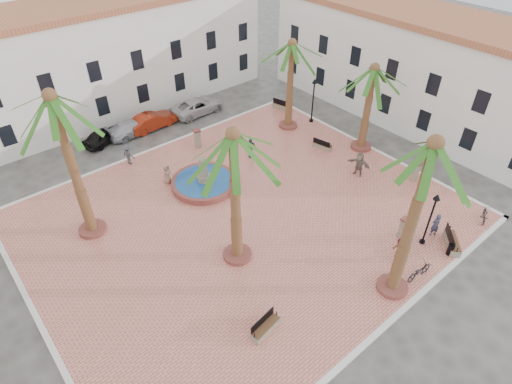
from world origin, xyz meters
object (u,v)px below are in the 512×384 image
Objects in this scene: bench_ne at (282,106)px; bicycle_a at (419,271)px; palm_e at (373,79)px; cyclist_a at (436,225)px; bench_e at (322,146)px; bollard_e at (416,171)px; pedestrian_fountain_b at (250,148)px; bollard_n at (197,138)px; lamppost_s at (433,211)px; car_black at (104,136)px; lamppost_e at (314,93)px; fountain at (204,182)px; bench_s at (265,328)px; bicycle_b at (485,215)px; palm_sw at (233,151)px; pedestrian_fountain_a at (167,174)px; car_red at (152,121)px; palm_s at (430,163)px; cyclist_b at (398,250)px; bench_se at (452,242)px; bollard_se at (404,228)px; car_white at (198,106)px; car_silver at (133,127)px; pedestrian_north at (128,154)px; palm_nw at (55,113)px; litter_bin at (450,249)px.

bicycle_a is at bearing 143.83° from bench_ne.
cyclist_a is at bearing -115.88° from palm_e.
bench_e is 7.44m from bollard_e.
bollard_n is at bearing 125.43° from pedestrian_fountain_b.
lamppost_s is 25.47m from car_black.
fountain is at bearing -172.38° from lamppost_e.
bicycle_a is (4.32, -14.58, 0.15)m from fountain.
palm_e is at bearing -27.33° from pedestrian_fountain_b.
bench_s is 1.21× the size of bicycle_b.
bench_ne is (14.58, 12.02, -7.03)m from palm_sw.
pedestrian_fountain_a is at bearing 141.20° from bollard_e.
fountain reaches higher than car_red.
palm_s is 7.75m from cyclist_b.
bench_se is 1.13× the size of cyclist_a.
cyclist_a is (7.99, -13.21, 0.50)m from fountain.
palm_sw is 4.76× the size of bench_s.
pedestrian_fountain_b is at bearing -115.34° from cyclist_b.
palm_s is (2.58, -14.14, 7.92)m from fountain.
cyclist_a is 14.32m from pedestrian_fountain_b.
bollard_e is at bearing -93.01° from lamppost_e.
bollard_e reaches higher than bollard_se.
bench_s is (-16.93, -7.85, -5.54)m from palm_e.
car_black is (-2.84, 10.23, 0.16)m from fountain.
car_white is (-2.07, 22.86, -0.28)m from cyclist_a.
palm_e is 15.95m from car_white.
car_silver is (-4.74, 24.53, 0.02)m from bicycle_a.
bench_e is 0.42× the size of lamppost_e.
lamppost_s reaches higher than pedestrian_north.
car_white is at bearing 92.42° from lamppost_s.
cyclist_a is 23.95m from car_red.
palm_e is at bearing -144.82° from pedestrian_north.
car_silver is (2.42, -0.29, 0.02)m from car_black.
palm_s reaches higher than bench_ne.
car_black is (-14.82, 19.40, -0.32)m from bollard_e.
bollard_n is (10.54, 3.97, -7.40)m from palm_nw.
palm_nw is at bearing 137.16° from car_silver.
palm_sw is 8.78m from bench_s.
palm_e is 4.53× the size of bollard_e.
bollard_n is 0.34× the size of car_silver.
bench_ne is at bearing 92.01° from palm_e.
bench_se is 1.11× the size of bench_e.
car_red reaches higher than bicycle_b.
litter_bin is at bearing 160.57° from bench_se.
lamppost_s is (14.89, -13.81, -5.65)m from palm_nw.
bicycle_b is 0.92× the size of pedestrian_north.
palm_e is 13.23m from litter_bin.
palm_s is at bearing -79.68° from fountain.
bollard_n is at bearing 103.75° from litter_bin.
bench_e is 12.48m from pedestrian_fountain_a.
lamppost_e is 15.26m from bollard_se.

